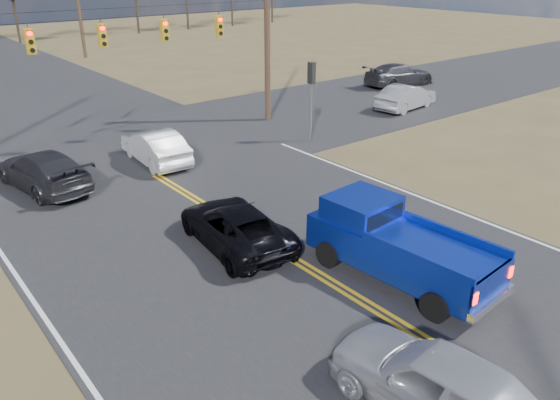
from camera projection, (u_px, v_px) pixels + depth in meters
ground at (429, 343)px, 12.88m from camera, size 160.00×160.00×0.00m
road_main at (206, 206)px, 20.03m from camera, size 14.00×120.00×0.02m
road_cross at (117, 152)px, 25.75m from camera, size 120.00×12.00×0.02m
signal_gantry at (116, 41)px, 23.84m from camera, size 19.60×4.83×10.00m
utility_poles at (112, 40)px, 22.93m from camera, size 19.60×58.32×10.00m
treeline at (37, 12)px, 29.86m from camera, size 87.00×117.80×7.40m
pickup_truck at (395, 245)px, 15.23m from camera, size 2.53×5.67×2.08m
silver_suv at (440, 385)px, 10.50m from camera, size 2.23×4.77×1.58m
black_suv at (235, 226)px, 17.09m from camera, size 2.74×5.00×1.33m
white_car_queue at (155, 146)px, 24.12m from camera, size 1.85×4.60×1.49m
dgrey_car_queue at (43, 170)px, 21.35m from camera, size 2.85×5.42×1.50m
cross_car_east_near at (406, 97)px, 32.86m from camera, size 2.22×4.73×1.50m
cross_car_east_far at (399, 75)px, 39.10m from camera, size 2.97×5.66×1.56m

